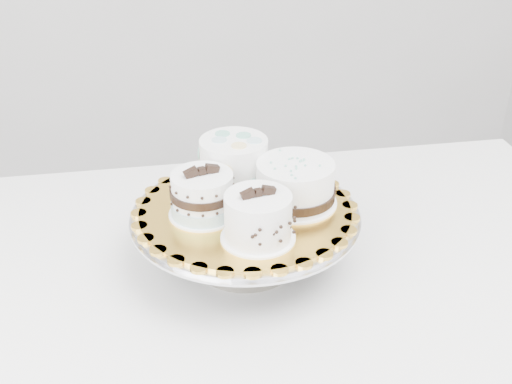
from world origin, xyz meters
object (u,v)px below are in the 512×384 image
object	(u,v)px
cake_board	(245,210)
cake_banded	(203,196)
cake_stand	(246,228)
cake_swirl	(258,219)
cake_dots	(234,162)
table	(271,315)
cake_ribbon	(296,185)

from	to	relation	value
cake_board	cake_banded	distance (m)	0.07
cake_stand	cake_board	world-z (taller)	cake_board
cake_stand	cake_board	xyz separation A→B (m)	(0.00, 0.00, 0.03)
cake_board	cake_banded	size ratio (longest dim) A/B	3.11
cake_swirl	cake_dots	world-z (taller)	cake_swirl
table	cake_stand	xyz separation A→B (m)	(-0.03, 0.04, 0.14)
table	cake_stand	world-z (taller)	cake_stand
cake_swirl	cake_ribbon	size ratio (longest dim) A/B	0.74
cake_stand	cake_swirl	distance (m)	0.11
table	cake_swirl	bearing A→B (deg)	-122.31
table	cake_dots	xyz separation A→B (m)	(-0.02, 0.12, 0.22)
cake_swirl	cake_banded	xyz separation A→B (m)	(-0.06, 0.08, -0.00)
cake_stand	cake_dots	bearing A→B (deg)	86.95
cake_banded	cake_dots	size ratio (longest dim) A/B	0.79
cake_stand	cake_board	bearing A→B (deg)	90.00
cake_board	cake_swirl	bearing A→B (deg)	-94.01
cake_banded	cake_board	bearing A→B (deg)	-9.54
table	cake_swirl	distance (m)	0.22
table	cake_swirl	world-z (taller)	cake_swirl
cake_board	cake_stand	bearing A→B (deg)	-90.00
cake_board	cake_swirl	size ratio (longest dim) A/B	3.04
table	cake_banded	distance (m)	0.23
cake_stand	cake_dots	xyz separation A→B (m)	(0.00, 0.08, 0.07)
cake_swirl	cake_ribbon	bearing A→B (deg)	38.54
cake_banded	cake_dots	bearing A→B (deg)	40.31
cake_dots	cake_banded	bearing A→B (deg)	-125.10
cake_board	cake_swirl	distance (m)	0.09
cake_banded	cake_dots	xyz separation A→B (m)	(0.07, 0.07, 0.01)
table	cake_ribbon	xyz separation A→B (m)	(0.05, 0.04, 0.21)
cake_banded	cake_dots	distance (m)	0.10
cake_stand	table	bearing A→B (deg)	-54.94
cake_swirl	cake_banded	size ratio (longest dim) A/B	1.02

